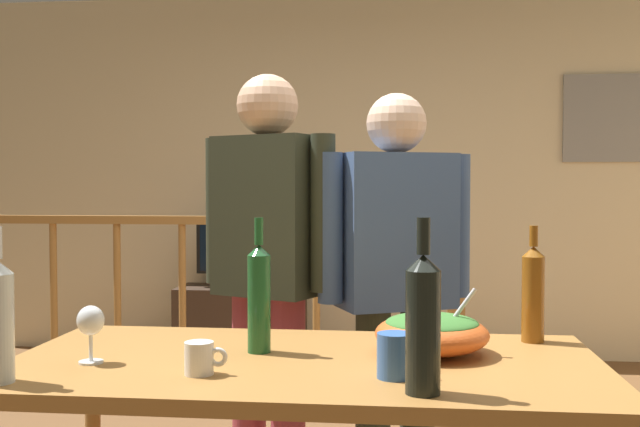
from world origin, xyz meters
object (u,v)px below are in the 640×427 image
Objects in this scene: salad_bowl at (432,332)px; person_standing_right at (396,269)px; stair_railing at (255,282)px; mug_blue at (395,356)px; wine_bottle_amber at (533,292)px; person_standing_left at (268,256)px; tv_console at (241,324)px; serving_table at (304,385)px; mug_white at (200,358)px; wine_bottle_green at (259,296)px; wine_glass at (91,323)px; flat_screen_tv at (240,248)px; framed_picture at (605,118)px; wine_bottle_dark at (423,321)px.

salad_bowl is 0.69m from person_standing_right.
stair_railing is 27.38× the size of mug_blue.
person_standing_left is at bearing 151.70° from wine_bottle_amber.
wine_bottle_amber is at bearing -62.00° from tv_console.
person_standing_left is at bearing 107.24° from serving_table.
person_standing_right is at bearing 130.59° from wine_bottle_amber.
mug_white is at bearing -79.23° from tv_console.
person_standing_left reaches higher than wine_bottle_green.
wine_glass is 0.94m from person_standing_left.
wine_bottle_green is 0.46m from mug_blue.
tv_console is 3.46m from mug_white.
flat_screen_tv is 0.37× the size of person_standing_left.
tv_console is 5.88× the size of wine_glass.
stair_railing is 9.60× the size of wine_bottle_amber.
stair_railing is 2.35m from wine_bottle_green.
salad_bowl is (0.35, 0.10, 0.13)m from serving_table.
mug_white is at bearing -117.93° from framed_picture.
flat_screen_tv is at bearing 118.27° from wine_bottle_amber.
stair_railing is 8.86× the size of wine_bottle_green.
mug_blue is 0.07× the size of person_standing_left.
mug_blue is (-0.41, -0.46, -0.09)m from wine_bottle_amber.
wine_bottle_green is at bearing 140.48° from wine_bottle_dark.
framed_picture reaches higher than tv_console.
framed_picture reaches higher than mug_white.
stair_railing is 1.81m from person_standing_right.
tv_console is 8.29× the size of mug_white.
person_standing_right is (1.12, -2.36, 0.13)m from flat_screen_tv.
framed_picture is 3.15m from person_standing_right.
wine_bottle_green is at bearing -118.43° from framed_picture.
wine_bottle_dark is (0.86, -0.19, 0.06)m from wine_glass.
serving_table is 0.95× the size of person_standing_left.
person_standing_right is at bearing 63.70° from mug_white.
mug_blue is at bearing 141.41° from person_standing_left.
flat_screen_tv is at bearing -88.86° from person_standing_right.
wine_bottle_dark is at bearing 69.43° from person_standing_right.
flat_screen_tv is 1.94× the size of salad_bowl.
tv_console is 2.84× the size of salad_bowl.
stair_railing is 2.67m from mug_blue.
stair_railing is (-2.30, -1.10, -1.06)m from framed_picture.
mug_blue reaches higher than tv_console.
wine_bottle_green reaches higher than flat_screen_tv.
person_standing_left is (-0.59, 0.67, 0.14)m from salad_bowl.
tv_console is 3.73m from wine_bottle_dark.
wine_bottle_amber is at bearing 59.78° from wine_bottle_dark.
serving_table is at bearing 48.61° from person_standing_right.
wine_bottle_amber is 2.85× the size of mug_blue.
framed_picture is 3.43m from wine_bottle_amber.
wine_bottle_dark reaches higher than mug_white.
framed_picture is 4.08m from wine_bottle_dark.
framed_picture is 2.76m from stair_railing.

